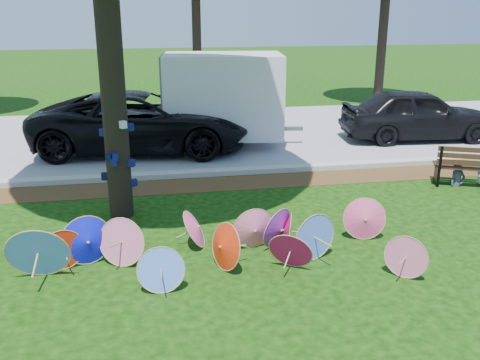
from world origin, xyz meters
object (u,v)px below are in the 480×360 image
Objects in this scene: parasol_pile at (205,240)px; park_bench at (475,166)px; black_van at (142,122)px; person_left at (460,162)px; dark_pickup at (418,114)px; cargo_trailer at (223,95)px.

parasol_pile is 3.44× the size of park_bench.
black_van reaches higher than parasol_pile.
person_left is (-0.35, 0.05, 0.08)m from park_bench.
black_van is at bearing 138.72° from person_left.
park_bench is at bearing -113.86° from black_van.
person_left is (5.85, 2.71, 0.16)m from parasol_pile.
black_van is at bearing 97.50° from parasol_pile.
black_van reaches higher than person_left.
black_van is at bearing 94.12° from dark_pickup.
park_bench is at bearing -35.56° from cargo_trailer.
black_van is 3.30× the size of park_bench.
cargo_trailer is at bearing 79.38° from parasol_pile.
dark_pickup reaches higher than person_left.
dark_pickup reaches higher than park_bench.
person_left reaches higher than parasol_pile.
black_van is 5.41× the size of person_left.
park_bench is at bearing 23.20° from parasol_pile.
parasol_pile is 6.45m from person_left.
cargo_trailer reaches higher than park_bench.
black_van is (-0.91, 6.89, 0.42)m from parasol_pile.
cargo_trailer is (-5.66, 0.33, 0.66)m from dark_pickup.
dark_pickup is 2.53× the size of park_bench.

